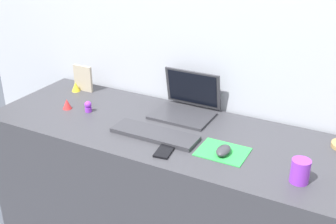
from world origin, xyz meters
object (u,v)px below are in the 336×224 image
(toy_figurine_yellow, at_px, (76,87))
(toy_figurine_red, at_px, (67,104))
(mouse, at_px, (223,150))
(cell_phone, at_px, (165,150))
(coffee_mug, at_px, (300,171))
(toy_figurine_purple, at_px, (88,106))
(picture_frame, at_px, (83,78))
(laptop, at_px, (187,103))
(keyboard, at_px, (155,134))

(toy_figurine_yellow, bearing_deg, toy_figurine_red, -61.27)
(mouse, bearing_deg, cell_phone, -158.72)
(coffee_mug, distance_m, toy_figurine_purple, 1.11)
(toy_figurine_red, bearing_deg, toy_figurine_yellow, 118.73)
(mouse, xyz_separation_m, toy_figurine_yellow, (-1.01, 0.28, 0.01))
(picture_frame, relative_size, toy_figurine_yellow, 2.74)
(laptop, bearing_deg, mouse, -44.19)
(coffee_mug, height_order, toy_figurine_red, coffee_mug)
(cell_phone, bearing_deg, toy_figurine_red, 158.92)
(keyboard, bearing_deg, mouse, -1.95)
(toy_figurine_red, xyz_separation_m, toy_figurine_yellow, (-0.12, 0.22, 0.00))
(mouse, relative_size, picture_frame, 0.64)
(mouse, height_order, toy_figurine_purple, toy_figurine_purple)
(coffee_mug, xyz_separation_m, toy_figurine_red, (-1.22, 0.11, -0.02))
(toy_figurine_purple, bearing_deg, laptop, 25.96)
(toy_figurine_red, height_order, toy_figurine_yellow, toy_figurine_yellow)
(coffee_mug, distance_m, toy_figurine_yellow, 1.38)
(picture_frame, bearing_deg, keyboard, -24.85)
(toy_figurine_purple, bearing_deg, toy_figurine_red, -169.89)
(cell_phone, xyz_separation_m, coffee_mug, (0.56, 0.04, 0.04))
(picture_frame, xyz_separation_m, toy_figurine_yellow, (-0.03, -0.03, -0.05))
(laptop, xyz_separation_m, coffee_mug, (0.64, -0.36, -0.01))
(toy_figurine_red, bearing_deg, coffee_mug, -5.37)
(cell_phone, bearing_deg, keyboard, 128.55)
(laptop, relative_size, coffee_mug, 3.17)
(cell_phone, distance_m, picture_frame, 0.85)
(cell_phone, relative_size, picture_frame, 0.85)
(mouse, bearing_deg, toy_figurine_red, 176.05)
(picture_frame, distance_m, toy_figurine_purple, 0.31)
(coffee_mug, relative_size, toy_figurine_purple, 1.61)
(mouse, bearing_deg, coffee_mug, -9.23)
(laptop, relative_size, toy_figurine_purple, 5.13)
(toy_figurine_purple, bearing_deg, keyboard, -9.40)
(cell_phone, height_order, toy_figurine_yellow, toy_figurine_yellow)
(laptop, bearing_deg, picture_frame, 179.87)
(mouse, relative_size, coffee_mug, 1.02)
(coffee_mug, bearing_deg, picture_frame, 164.53)
(mouse, distance_m, picture_frame, 1.03)
(laptop, height_order, toy_figurine_red, laptop)
(cell_phone, relative_size, toy_figurine_purple, 2.19)
(picture_frame, height_order, toy_figurine_red, picture_frame)
(coffee_mug, bearing_deg, cell_phone, -176.17)
(laptop, xyz_separation_m, toy_figurine_red, (-0.58, -0.24, -0.03))
(laptop, height_order, cell_phone, laptop)
(keyboard, xyz_separation_m, toy_figurine_purple, (-0.43, 0.07, 0.02))
(toy_figurine_yellow, xyz_separation_m, toy_figurine_purple, (0.24, -0.19, 0.00))
(cell_phone, xyz_separation_m, toy_figurine_red, (-0.66, 0.15, 0.02))
(keyboard, height_order, cell_phone, keyboard)
(laptop, height_order, coffee_mug, laptop)
(mouse, height_order, cell_phone, mouse)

